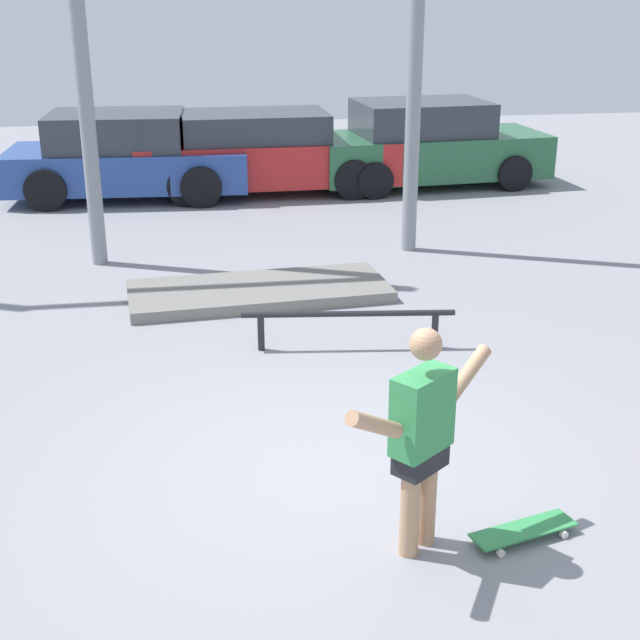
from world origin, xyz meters
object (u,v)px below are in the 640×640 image
manual_pad (259,291)px  parked_car_blue (125,157)px  skateboard (523,530)px  skateboarder (422,433)px  grind_rail (348,320)px  parked_car_green (427,145)px  parked_car_red (263,153)px

manual_pad → parked_car_blue: bearing=107.8°
skateboard → parked_car_blue: bearing=90.8°
skateboarder → grind_rail: 3.45m
skateboarder → parked_car_blue: 10.91m
skateboard → parked_car_green: size_ratio=0.18×
parked_car_red → parked_car_green: parked_car_green is taller
skateboard → parked_car_blue: parked_car_blue is taller
parked_car_blue → manual_pad: bearing=-69.0°
manual_pad → parked_car_green: parked_car_green is taller
manual_pad → parked_car_blue: size_ratio=0.74×
grind_rail → parked_car_blue: parked_car_blue is taller
parked_car_blue → parked_car_red: 2.36m
skateboarder → manual_pad: 5.22m
parked_car_blue → parked_car_red: size_ratio=0.91×
skateboarder → skateboard: (0.73, -0.02, -0.79)m
parked_car_red → grind_rail: bearing=-89.7°
parked_car_green → skateboarder: bearing=-110.3°
skateboard → parked_car_green: parked_car_green is taller
manual_pad → grind_rail: (0.75, -1.73, 0.25)m
grind_rail → parked_car_green: parked_car_green is taller
skateboarder → grind_rail: bearing=48.7°
skateboard → parked_car_red: (-0.72, 10.69, 0.62)m
parked_car_green → parked_car_red: bearing=178.3°
parked_car_blue → parked_car_green: bearing=5.2°
skateboarder → parked_car_blue: skateboarder is taller
manual_pad → grind_rail: size_ratio=1.42×
skateboard → grind_rail: (-0.56, 3.42, 0.25)m
grind_rail → parked_car_red: (-0.16, 7.27, 0.36)m
parked_car_green → parked_car_blue: bearing=177.1°
parked_car_red → parked_car_blue: bearing=179.6°
parked_car_red → parked_car_green: size_ratio=1.06×
skateboarder → manual_pad: bearing=58.0°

